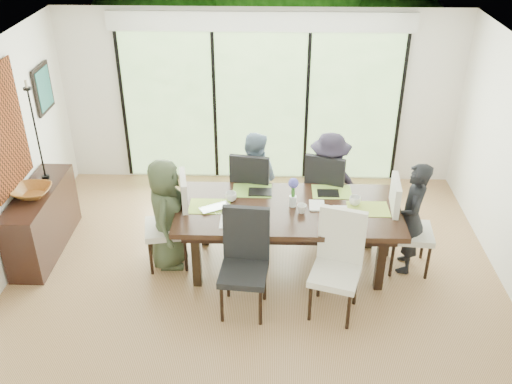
{
  "coord_description": "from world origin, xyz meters",
  "views": [
    {
      "loc": [
        0.19,
        -5.68,
        4.39
      ],
      "look_at": [
        0.0,
        0.25,
        1.0
      ],
      "focal_mm": 40.0,
      "sensor_mm": 36.0,
      "label": 1
    }
  ],
  "objects_px": {
    "chair_near_left": "(243,266)",
    "sideboard": "(42,221)",
    "chair_right_end": "(412,226)",
    "cup_a": "(231,197)",
    "chair_far_left": "(254,189)",
    "bowl": "(32,192)",
    "person_far_left": "(254,183)",
    "table_top": "(288,210)",
    "person_left_end": "(167,214)",
    "chair_left_end": "(166,221)",
    "laptop": "(217,210)",
    "chair_near_right": "(335,268)",
    "chair_far_right": "(328,190)",
    "cup_c": "(355,201)",
    "person_far_right": "(328,184)",
    "cup_b": "(302,209)",
    "person_right_end": "(411,218)",
    "vase": "(293,201)"
  },
  "relations": [
    {
      "from": "chair_near_left",
      "to": "sideboard",
      "type": "bearing_deg",
      "value": 162.3
    },
    {
      "from": "chair_right_end",
      "to": "cup_a",
      "type": "xyz_separation_m",
      "value": [
        -2.2,
        0.15,
        0.28
      ]
    },
    {
      "from": "chair_far_left",
      "to": "bowl",
      "type": "height_order",
      "value": "chair_far_left"
    },
    {
      "from": "person_far_left",
      "to": "sideboard",
      "type": "height_order",
      "value": "person_far_left"
    },
    {
      "from": "table_top",
      "to": "person_left_end",
      "type": "relative_size",
      "value": 1.86
    },
    {
      "from": "chair_right_end",
      "to": "chair_far_left",
      "type": "distance_m",
      "value": 2.13
    },
    {
      "from": "chair_left_end",
      "to": "laptop",
      "type": "xyz_separation_m",
      "value": [
        0.65,
        -0.1,
        0.24
      ]
    },
    {
      "from": "chair_near_left",
      "to": "bowl",
      "type": "bearing_deg",
      "value": 164.16
    },
    {
      "from": "cup_a",
      "to": "bowl",
      "type": "relative_size",
      "value": 0.3
    },
    {
      "from": "chair_far_left",
      "to": "chair_near_right",
      "type": "distance_m",
      "value": 1.96
    },
    {
      "from": "chair_far_right",
      "to": "chair_near_right",
      "type": "xyz_separation_m",
      "value": [
        -0.05,
        -1.72,
        0.0
      ]
    },
    {
      "from": "chair_near_left",
      "to": "cup_c",
      "type": "height_order",
      "value": "chair_near_left"
    },
    {
      "from": "chair_left_end",
      "to": "laptop",
      "type": "distance_m",
      "value": 0.7
    },
    {
      "from": "chair_near_right",
      "to": "person_far_left",
      "type": "distance_m",
      "value": 1.95
    },
    {
      "from": "chair_left_end",
      "to": "person_far_right",
      "type": "relative_size",
      "value": 0.85
    },
    {
      "from": "person_far_left",
      "to": "cup_c",
      "type": "distance_m",
      "value": 1.46
    },
    {
      "from": "table_top",
      "to": "cup_b",
      "type": "height_order",
      "value": "cup_b"
    },
    {
      "from": "person_far_right",
      "to": "cup_c",
      "type": "bearing_deg",
      "value": 109.88
    },
    {
      "from": "chair_right_end",
      "to": "person_left_end",
      "type": "xyz_separation_m",
      "value": [
        -2.98,
        0.0,
        0.11
      ]
    },
    {
      "from": "chair_far_left",
      "to": "person_far_left",
      "type": "distance_m",
      "value": 0.11
    },
    {
      "from": "person_far_right",
      "to": "cup_a",
      "type": "relative_size",
      "value": 10.4
    },
    {
      "from": "bowl",
      "to": "sideboard",
      "type": "bearing_deg",
      "value": 90.0
    },
    {
      "from": "chair_right_end",
      "to": "person_right_end",
      "type": "distance_m",
      "value": 0.11
    },
    {
      "from": "cup_a",
      "to": "bowl",
      "type": "bearing_deg",
      "value": -179.98
    },
    {
      "from": "bowl",
      "to": "person_far_right",
      "type": "bearing_deg",
      "value": 10.42
    },
    {
      "from": "person_right_end",
      "to": "laptop",
      "type": "height_order",
      "value": "person_right_end"
    },
    {
      "from": "vase",
      "to": "cup_a",
      "type": "xyz_separation_m",
      "value": [
        -0.75,
        0.1,
        -0.01
      ]
    },
    {
      "from": "chair_left_end",
      "to": "chair_near_left",
      "type": "xyz_separation_m",
      "value": [
        1.0,
        -0.87,
        0.0
      ]
    },
    {
      "from": "person_far_left",
      "to": "cup_c",
      "type": "height_order",
      "value": "person_far_left"
    },
    {
      "from": "vase",
      "to": "chair_far_left",
      "type": "bearing_deg",
      "value": 122.01
    },
    {
      "from": "vase",
      "to": "cup_c",
      "type": "relative_size",
      "value": 0.97
    },
    {
      "from": "person_far_left",
      "to": "cup_c",
      "type": "relative_size",
      "value": 10.4
    },
    {
      "from": "table_top",
      "to": "chair_far_right",
      "type": "distance_m",
      "value": 1.03
    },
    {
      "from": "chair_right_end",
      "to": "person_right_end",
      "type": "relative_size",
      "value": 0.85
    },
    {
      "from": "chair_far_left",
      "to": "chair_left_end",
      "type": "bearing_deg",
      "value": 49.5
    },
    {
      "from": "table_top",
      "to": "laptop",
      "type": "relative_size",
      "value": 7.27
    },
    {
      "from": "chair_far_left",
      "to": "sideboard",
      "type": "height_order",
      "value": "chair_far_left"
    },
    {
      "from": "chair_far_left",
      "to": "chair_near_left",
      "type": "xyz_separation_m",
      "value": [
        -0.05,
        -1.72,
        0.0
      ]
    },
    {
      "from": "table_top",
      "to": "chair_far_left",
      "type": "relative_size",
      "value": 2.18
    },
    {
      "from": "cup_a",
      "to": "cup_c",
      "type": "height_order",
      "value": "same"
    },
    {
      "from": "person_left_end",
      "to": "person_far_left",
      "type": "distance_m",
      "value": 1.32
    },
    {
      "from": "person_far_right",
      "to": "laptop",
      "type": "xyz_separation_m",
      "value": [
        -1.4,
        -0.93,
        0.13
      ]
    },
    {
      "from": "vase",
      "to": "cup_a",
      "type": "relative_size",
      "value": 0.97
    },
    {
      "from": "chair_far_left",
      "to": "sideboard",
      "type": "relative_size",
      "value": 0.8
    },
    {
      "from": "chair_near_left",
      "to": "bowl",
      "type": "xyz_separation_m",
      "value": [
        -2.65,
        1.02,
        0.3
      ]
    },
    {
      "from": "chair_far_left",
      "to": "vase",
      "type": "height_order",
      "value": "chair_far_left"
    },
    {
      "from": "chair_near_right",
      "to": "person_far_right",
      "type": "distance_m",
      "value": 1.7
    },
    {
      "from": "chair_near_right",
      "to": "table_top",
      "type": "bearing_deg",
      "value": 136.77
    },
    {
      "from": "chair_right_end",
      "to": "chair_far_right",
      "type": "height_order",
      "value": "same"
    },
    {
      "from": "cup_a",
      "to": "person_far_right",
      "type": "bearing_deg",
      "value": 28.55
    }
  ]
}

